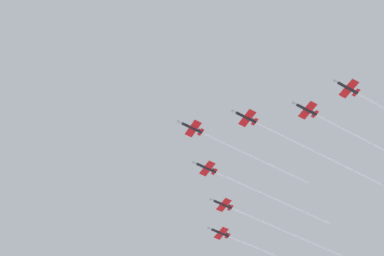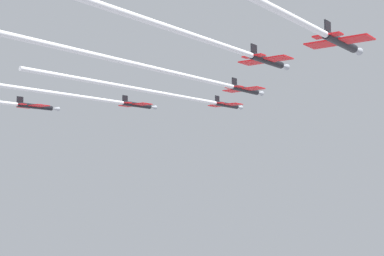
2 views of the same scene
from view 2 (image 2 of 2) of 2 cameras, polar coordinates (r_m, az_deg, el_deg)
The scene contains 5 objects.
jet_lead at distance 119.94m, azimuth -1.71°, elevation 3.55°, with size 22.20×66.98×2.60m.
jet_port_inner at distance 115.85m, azimuth -15.49°, elevation 3.82°, with size 26.04×80.36×2.60m.
jet_starboard_inner at distance 93.63m, azimuth -2.23°, elevation 6.14°, with size 24.72×75.78×2.60m.
jet_starboard_outer at distance 68.41m, azimuth -2.71°, elevation 11.09°, with size 25.40×78.13×2.60m.
jet_port_trail at distance 55.03m, azimuth 7.23°, elevation 13.90°, with size 23.14×70.28×2.60m.
Camera 2 is at (52.52, -115.24, 168.41)m, focal length 48.10 mm.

